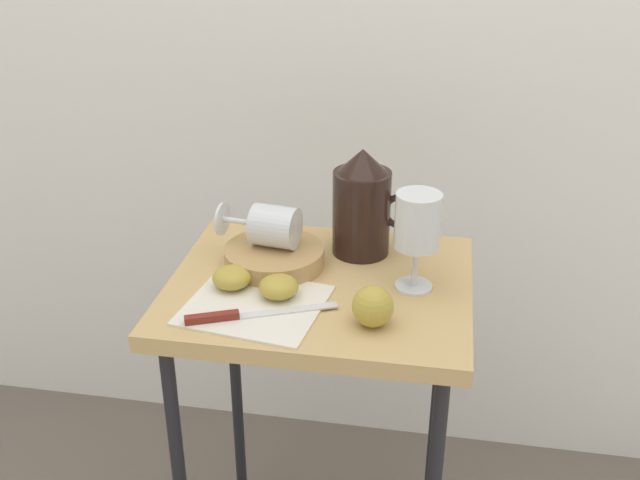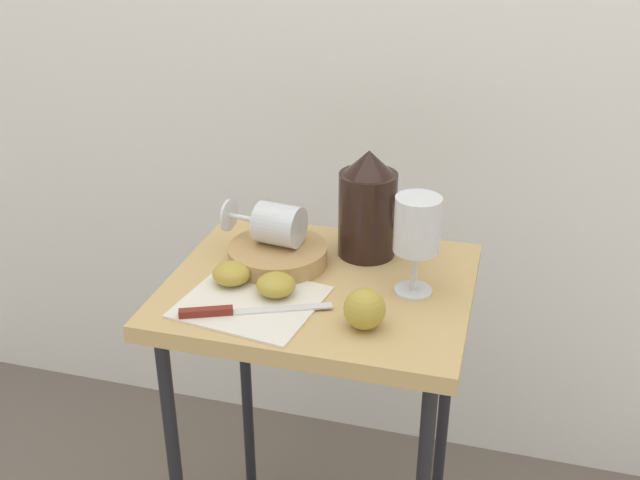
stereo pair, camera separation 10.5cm
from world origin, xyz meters
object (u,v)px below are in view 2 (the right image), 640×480
at_px(pitcher, 368,213).
at_px(apple_whole, 365,309).
at_px(apple_half_right, 276,285).
at_px(basket_tray, 278,255).
at_px(table, 320,323).
at_px(wine_glass_tipped_near, 277,224).
at_px(apple_half_left, 232,273).
at_px(wine_glass_upright, 417,230).
at_px(knife, 233,311).

relative_size(pitcher, apple_whole, 3.06).
distance_m(apple_half_right, apple_whole, 0.17).
bearing_deg(basket_tray, apple_whole, -40.00).
relative_size(table, pitcher, 3.63).
relative_size(wine_glass_tipped_near, apple_half_right, 2.31).
distance_m(apple_half_left, apple_whole, 0.25).
bearing_deg(wine_glass_upright, apple_half_right, -160.98).
distance_m(wine_glass_tipped_near, apple_whole, 0.27).
relative_size(pitcher, knife, 0.87).
distance_m(apple_half_right, knife, 0.09).
height_order(basket_tray, wine_glass_tipped_near, wine_glass_tipped_near).
bearing_deg(apple_whole, wine_glass_upright, 66.08).
bearing_deg(wine_glass_tipped_near, wine_glass_upright, -10.54).
distance_m(pitcher, apple_whole, 0.25).
relative_size(pitcher, wine_glass_upright, 1.17).
height_order(pitcher, wine_glass_upright, pitcher).
bearing_deg(apple_half_left, wine_glass_tipped_near, 65.96).
distance_m(table, apple_half_left, 0.18).
xyz_separation_m(pitcher, apple_half_left, (-0.20, -0.18, -0.06)).
bearing_deg(wine_glass_tipped_near, knife, -92.84).
xyz_separation_m(wine_glass_tipped_near, apple_half_left, (-0.05, -0.11, -0.05)).
distance_m(table, knife, 0.20).
xyz_separation_m(apple_half_right, knife, (-0.05, -0.07, -0.01)).
xyz_separation_m(table, basket_tray, (-0.09, 0.04, 0.10)).
xyz_separation_m(basket_tray, wine_glass_tipped_near, (-0.00, 0.01, 0.06)).
bearing_deg(apple_half_left, basket_tray, 61.13).
height_order(wine_glass_upright, apple_whole, wine_glass_upright).
relative_size(table, apple_whole, 11.10).
bearing_deg(table, basket_tray, 154.38).
distance_m(wine_glass_upright, knife, 0.32).
bearing_deg(knife, pitcher, 59.07).
height_order(pitcher, wine_glass_tipped_near, pitcher).
relative_size(table, apple_half_right, 11.10).
bearing_deg(apple_half_left, wine_glass_upright, 10.86).
xyz_separation_m(apple_half_left, knife, (0.04, -0.09, -0.01)).
xyz_separation_m(apple_half_left, apple_half_right, (0.08, -0.02, 0.00)).
bearing_deg(knife, apple_whole, 6.05).
height_order(basket_tray, wine_glass_upright, wine_glass_upright).
bearing_deg(pitcher, table, -113.82).
bearing_deg(apple_whole, knife, -173.95).
distance_m(table, wine_glass_upright, 0.26).
distance_m(apple_half_left, apple_half_right, 0.09).
height_order(table, wine_glass_tipped_near, wine_glass_tipped_near).
height_order(wine_glass_tipped_near, knife, wine_glass_tipped_near).
bearing_deg(apple_half_left, knife, -67.88).
relative_size(apple_half_left, knife, 0.28).
bearing_deg(wine_glass_tipped_near, apple_half_right, -72.99).
bearing_deg(wine_glass_upright, apple_half_left, -169.14).
bearing_deg(wine_glass_upright, basket_tray, 172.00).
bearing_deg(apple_whole, apple_half_right, 161.90).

